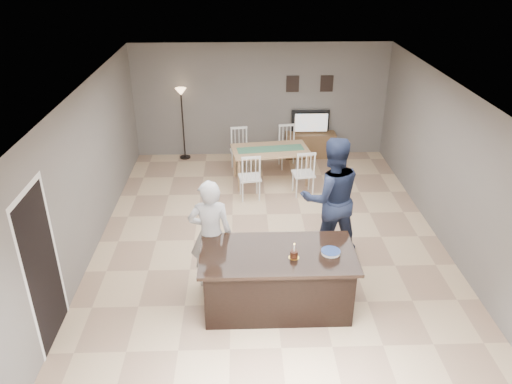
{
  "coord_description": "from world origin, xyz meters",
  "views": [
    {
      "loc": [
        -0.49,
        -7.52,
        4.71
      ],
      "look_at": [
        -0.25,
        -0.3,
        1.08
      ],
      "focal_mm": 35.0,
      "sensor_mm": 36.0,
      "label": 1
    }
  ],
  "objects_px": {
    "kitchen_island": "(277,279)",
    "man": "(331,198)",
    "television": "(311,122)",
    "woman": "(210,235)",
    "birthday_cake": "(294,254)",
    "plate_stack": "(331,252)",
    "dining_table": "(270,155)",
    "tv_console": "(310,145)",
    "floor_lamp": "(182,105)"
  },
  "relations": [
    {
      "from": "television",
      "to": "floor_lamp",
      "type": "bearing_deg",
      "value": 0.94
    },
    {
      "from": "dining_table",
      "to": "kitchen_island",
      "type": "bearing_deg",
      "value": -99.51
    },
    {
      "from": "tv_console",
      "to": "birthday_cake",
      "type": "height_order",
      "value": "birthday_cake"
    },
    {
      "from": "plate_stack",
      "to": "dining_table",
      "type": "distance_m",
      "value": 4.27
    },
    {
      "from": "television",
      "to": "plate_stack",
      "type": "relative_size",
      "value": 3.42
    },
    {
      "from": "kitchen_island",
      "to": "plate_stack",
      "type": "bearing_deg",
      "value": -2.95
    },
    {
      "from": "man",
      "to": "television",
      "type": "bearing_deg",
      "value": -100.6
    },
    {
      "from": "man",
      "to": "plate_stack",
      "type": "height_order",
      "value": "man"
    },
    {
      "from": "television",
      "to": "birthday_cake",
      "type": "distance_m",
      "value": 5.85
    },
    {
      "from": "woman",
      "to": "dining_table",
      "type": "bearing_deg",
      "value": -109.67
    },
    {
      "from": "tv_console",
      "to": "man",
      "type": "bearing_deg",
      "value": -93.39
    },
    {
      "from": "tv_console",
      "to": "kitchen_island",
      "type": "bearing_deg",
      "value": -102.16
    },
    {
      "from": "kitchen_island",
      "to": "plate_stack",
      "type": "relative_size",
      "value": 8.06
    },
    {
      "from": "kitchen_island",
      "to": "birthday_cake",
      "type": "height_order",
      "value": "birthday_cake"
    },
    {
      "from": "man",
      "to": "plate_stack",
      "type": "distance_m",
      "value": 1.41
    },
    {
      "from": "plate_stack",
      "to": "woman",
      "type": "bearing_deg",
      "value": 160.65
    },
    {
      "from": "woman",
      "to": "birthday_cake",
      "type": "distance_m",
      "value": 1.34
    },
    {
      "from": "birthday_cake",
      "to": "dining_table",
      "type": "distance_m",
      "value": 4.32
    },
    {
      "from": "television",
      "to": "kitchen_island",
      "type": "bearing_deg",
      "value": 77.99
    },
    {
      "from": "woman",
      "to": "dining_table",
      "type": "distance_m",
      "value": 3.8
    },
    {
      "from": "plate_stack",
      "to": "dining_table",
      "type": "relative_size",
      "value": 0.13
    },
    {
      "from": "birthday_cake",
      "to": "dining_table",
      "type": "xyz_separation_m",
      "value": [
        -0.06,
        4.31,
        -0.32
      ]
    },
    {
      "from": "woman",
      "to": "plate_stack",
      "type": "bearing_deg",
      "value": 157.78
    },
    {
      "from": "plate_stack",
      "to": "floor_lamp",
      "type": "bearing_deg",
      "value": 114.52
    },
    {
      "from": "tv_console",
      "to": "dining_table",
      "type": "bearing_deg",
      "value": -127.2
    },
    {
      "from": "television",
      "to": "woman",
      "type": "distance_m",
      "value": 5.53
    },
    {
      "from": "woman",
      "to": "floor_lamp",
      "type": "distance_m",
      "value": 5.14
    },
    {
      "from": "plate_stack",
      "to": "birthday_cake",
      "type": "bearing_deg",
      "value": -170.33
    },
    {
      "from": "tv_console",
      "to": "plate_stack",
      "type": "bearing_deg",
      "value": -94.87
    },
    {
      "from": "television",
      "to": "birthday_cake",
      "type": "xyz_separation_m",
      "value": [
        -0.99,
        -5.76,
        0.09
      ]
    },
    {
      "from": "woman",
      "to": "floor_lamp",
      "type": "height_order",
      "value": "woman"
    },
    {
      "from": "television",
      "to": "birthday_cake",
      "type": "relative_size",
      "value": 4.03
    },
    {
      "from": "television",
      "to": "floor_lamp",
      "type": "relative_size",
      "value": 0.53
    },
    {
      "from": "birthday_cake",
      "to": "floor_lamp",
      "type": "bearing_deg",
      "value": 109.76
    },
    {
      "from": "kitchen_island",
      "to": "man",
      "type": "xyz_separation_m",
      "value": [
        0.95,
        1.35,
        0.58
      ]
    },
    {
      "from": "woman",
      "to": "birthday_cake",
      "type": "xyz_separation_m",
      "value": [
        1.16,
        -0.67,
        0.08
      ]
    },
    {
      "from": "television",
      "to": "tv_console",
      "type": "bearing_deg",
      "value": 90.0
    },
    {
      "from": "television",
      "to": "dining_table",
      "type": "xyz_separation_m",
      "value": [
        -1.05,
        -1.46,
        -0.23
      ]
    },
    {
      "from": "kitchen_island",
      "to": "tv_console",
      "type": "xyz_separation_m",
      "value": [
        1.2,
        5.57,
        -0.15
      ]
    },
    {
      "from": "kitchen_island",
      "to": "television",
      "type": "relative_size",
      "value": 2.35
    },
    {
      "from": "kitchen_island",
      "to": "birthday_cake",
      "type": "relative_size",
      "value": 9.47
    },
    {
      "from": "birthday_cake",
      "to": "plate_stack",
      "type": "relative_size",
      "value": 0.85
    },
    {
      "from": "birthday_cake",
      "to": "plate_stack",
      "type": "distance_m",
      "value": 0.52
    },
    {
      "from": "kitchen_island",
      "to": "woman",
      "type": "relative_size",
      "value": 1.23
    },
    {
      "from": "kitchen_island",
      "to": "floor_lamp",
      "type": "xyz_separation_m",
      "value": [
        -1.84,
        5.59,
        0.88
      ]
    },
    {
      "from": "man",
      "to": "kitchen_island",
      "type": "bearing_deg",
      "value": 47.6
    },
    {
      "from": "kitchen_island",
      "to": "television",
      "type": "bearing_deg",
      "value": 77.99
    },
    {
      "from": "man",
      "to": "floor_lamp",
      "type": "xyz_separation_m",
      "value": [
        -2.79,
        4.24,
        0.3
      ]
    },
    {
      "from": "kitchen_island",
      "to": "floor_lamp",
      "type": "height_order",
      "value": "floor_lamp"
    },
    {
      "from": "man",
      "to": "dining_table",
      "type": "distance_m",
      "value": 2.97
    }
  ]
}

